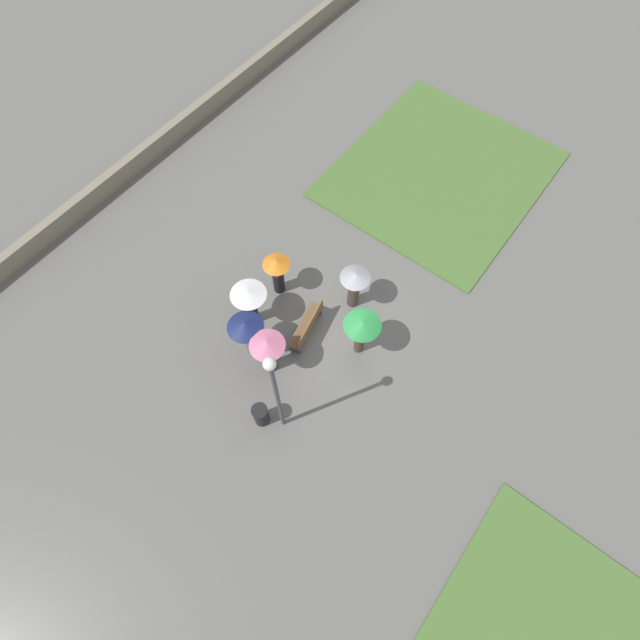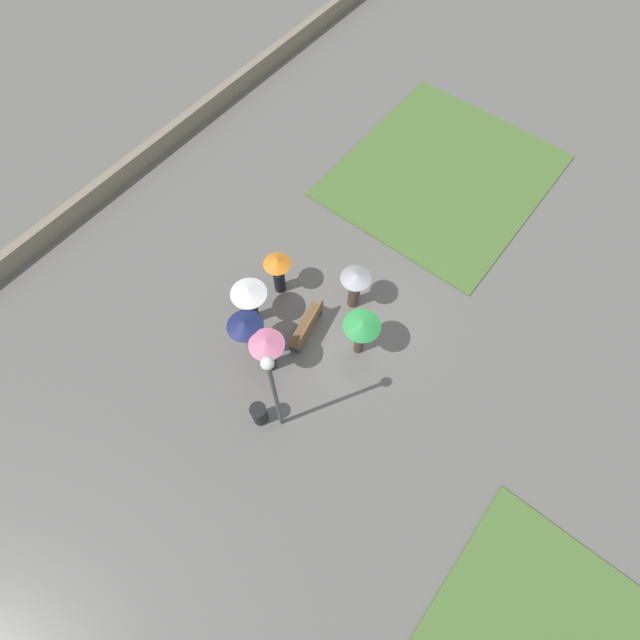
{
  "view_description": "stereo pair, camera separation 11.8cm",
  "coord_description": "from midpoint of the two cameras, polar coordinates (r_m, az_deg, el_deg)",
  "views": [
    {
      "loc": [
        6.47,
        3.75,
        14.88
      ],
      "look_at": [
        0.64,
        -0.71,
        0.69
      ],
      "focal_mm": 28.0,
      "sensor_mm": 36.0,
      "label": 1
    },
    {
      "loc": [
        6.39,
        3.84,
        14.88
      ],
      "look_at": [
        0.64,
        -0.71,
        0.69
      ],
      "focal_mm": 28.0,
      "sensor_mm": 36.0,
      "label": 2
    }
  ],
  "objects": [
    {
      "name": "ground_plane",
      "position": [
        16.65,
        3.49,
        -0.89
      ],
      "size": [
        90.0,
        90.0,
        0.0
      ],
      "primitive_type": "plane",
      "color": "#66635E"
    },
    {
      "name": "lawn_patch_near",
      "position": [
        21.08,
        14.04,
        15.77
      ],
      "size": [
        8.31,
        7.28,
        0.06
      ],
      "color": "#4C7033",
      "rests_on": "ground_plane"
    },
    {
      "name": "parapet_wall",
      "position": [
        21.55,
        -21.06,
        15.79
      ],
      "size": [
        45.0,
        0.35,
        0.76
      ],
      "color": "gray",
      "rests_on": "ground_plane"
    },
    {
      "name": "park_bench",
      "position": [
        16.13,
        -1.22,
        -0.64
      ],
      "size": [
        1.82,
        0.78,
        0.9
      ],
      "rotation": [
        0.0,
        0.0,
        0.21
      ],
      "color": "brown",
      "rests_on": "ground_plane"
    },
    {
      "name": "lamp_post",
      "position": [
        12.57,
        -5.08,
        -7.75
      ],
      "size": [
        0.32,
        0.32,
        4.86
      ],
      "color": "#474C51",
      "rests_on": "ground_plane"
    },
    {
      "name": "trash_bin",
      "position": [
        15.13,
        -6.72,
        -10.63
      ],
      "size": [
        0.49,
        0.49,
        0.95
      ],
      "color": "#232326",
      "rests_on": "ground_plane"
    },
    {
      "name": "crowd_person_white",
      "position": [
        15.75,
        -7.8,
        2.49
      ],
      "size": [
        1.15,
        1.15,
        1.85
      ],
      "rotation": [
        0.0,
        0.0,
        3.7
      ],
      "color": "#2D2333",
      "rests_on": "ground_plane"
    },
    {
      "name": "crowd_person_green",
      "position": [
        15.0,
        4.98,
        -1.0
      ],
      "size": [
        1.16,
        1.16,
        1.93
      ],
      "rotation": [
        0.0,
        0.0,
        0.79
      ],
      "color": "#47382D",
      "rests_on": "ground_plane"
    },
    {
      "name": "crowd_person_orange",
      "position": [
        16.43,
        -4.61,
        5.71
      ],
      "size": [
        0.9,
        0.9,
        1.77
      ],
      "rotation": [
        0.0,
        0.0,
        5.25
      ],
      "color": "black",
      "rests_on": "ground_plane"
    },
    {
      "name": "crowd_person_navy",
      "position": [
        15.18,
        -8.24,
        -0.95
      ],
      "size": [
        1.12,
        1.12,
        1.86
      ],
      "rotation": [
        0.0,
        0.0,
        6.21
      ],
      "color": "slate",
      "rests_on": "ground_plane"
    },
    {
      "name": "crowd_person_pink",
      "position": [
        14.89,
        -5.8,
        -3.25
      ],
      "size": [
        1.08,
        1.08,
        1.9
      ],
      "rotation": [
        0.0,
        0.0,
        2.93
      ],
      "color": "#2D2333",
      "rests_on": "ground_plane"
    },
    {
      "name": "crowd_person_grey",
      "position": [
        16.05,
        4.25,
        4.1
      ],
      "size": [
        0.99,
        0.99,
        1.82
      ],
      "rotation": [
        0.0,
        0.0,
        1.35
      ],
      "color": "#47382D",
      "rests_on": "ground_plane"
    }
  ]
}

